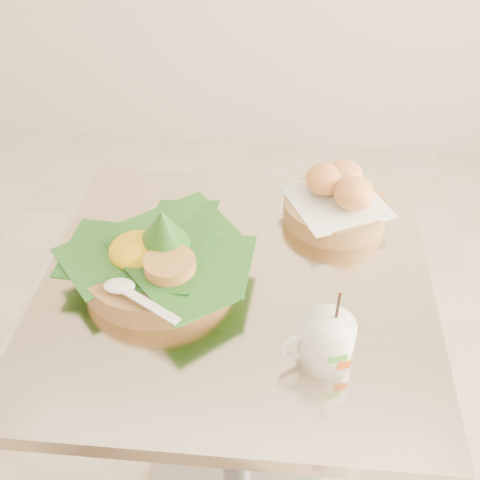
# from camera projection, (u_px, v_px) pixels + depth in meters

# --- Properties ---
(cafe_table) EXTENTS (0.71, 0.71, 0.75)m
(cafe_table) POSITION_uv_depth(u_px,v_px,m) (237.00, 360.00, 1.22)
(cafe_table) COLOR gray
(cafe_table) RESTS_ON floor
(rice_basket) EXTENTS (0.34, 0.34, 0.17)m
(rice_basket) POSITION_uv_depth(u_px,v_px,m) (157.00, 258.00, 1.06)
(rice_basket) COLOR #A87648
(rice_basket) RESTS_ON cafe_table
(bread_basket) EXTENTS (0.24, 0.24, 0.11)m
(bread_basket) POSITION_uv_depth(u_px,v_px,m) (337.00, 199.00, 1.21)
(bread_basket) COLOR #A87648
(bread_basket) RESTS_ON cafe_table
(coffee_mug) EXTENTS (0.12, 0.09, 0.15)m
(coffee_mug) POSITION_uv_depth(u_px,v_px,m) (325.00, 340.00, 0.92)
(coffee_mug) COLOR white
(coffee_mug) RESTS_ON cafe_table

